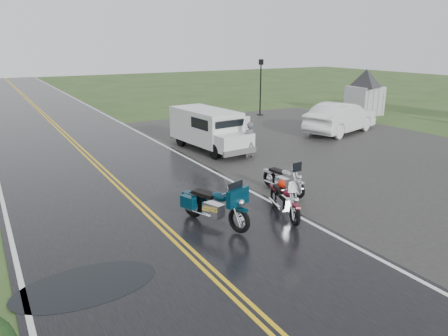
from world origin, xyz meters
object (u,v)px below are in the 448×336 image
person_at_van (249,141)px  sedan_white (341,118)px  van_white (215,138)px  visitor_center (366,81)px  motorcycle_silver (298,183)px  motorcycle_red (295,207)px  lamp_post_far_right (261,87)px  motorcycle_teal (239,210)px

person_at_van → sedan_white: size_ratio=0.31×
van_white → sedan_white: bearing=4.6°
visitor_center → motorcycle_silver: visitor_center is taller
motorcycle_red → lamp_post_far_right: lamp_post_far_right is taller
motorcycle_silver → lamp_post_far_right: (8.56, 14.84, 1.37)m
van_white → lamp_post_far_right: 12.38m
motorcycle_red → motorcycle_teal: (-1.61, 0.36, 0.08)m
sedan_white → lamp_post_far_right: bearing=-13.2°
motorcycle_red → motorcycle_teal: motorcycle_teal is taller
motorcycle_silver → van_white: 5.89m
motorcycle_red → motorcycle_silver: (1.51, 1.72, -0.04)m
sedan_white → lamp_post_far_right: lamp_post_far_right is taller
motorcycle_red → person_at_van: size_ratio=1.34×
motorcycle_red → van_white: bearing=94.3°
van_white → motorcycle_teal: bearing=-119.2°
visitor_center → person_at_van: size_ratio=9.94×
visitor_center → van_white: size_ratio=3.19×
person_at_van → van_white: bearing=-23.0°
motorcycle_silver → van_white: bearing=85.0°
motorcycle_silver → lamp_post_far_right: bearing=55.8°
motorcycle_silver → van_white: (0.08, 5.88, 0.39)m
visitor_center → person_at_van: (-13.74, -6.18, -1.59)m
visitor_center → motorcycle_teal: 22.50m
motorcycle_teal → person_at_van: bearing=36.4°
motorcycle_red → motorcycle_silver: size_ratio=1.07×
motorcycle_teal → sedan_white: (12.18, 8.80, 0.14)m
motorcycle_silver → sedan_white: size_ratio=0.39×
motorcycle_silver → person_at_van: person_at_van is taller
motorcycle_teal → motorcycle_silver: 3.41m
person_at_van → motorcycle_red: bearing=64.4°
sedan_white → visitor_center: bearing=-73.7°
visitor_center → lamp_post_far_right: bearing=153.6°
motorcycle_teal → lamp_post_far_right: lamp_post_far_right is taller
van_white → person_at_van: bearing=-25.9°
van_white → lamp_post_far_right: size_ratio=1.28×
sedan_white → motorcycle_teal: bearing=108.8°
motorcycle_red → van_white: size_ratio=0.43×
motorcycle_silver → person_at_van: size_ratio=1.26×
motorcycle_red → sedan_white: (10.57, 9.17, 0.23)m
sedan_white → lamp_post_far_right: (-0.50, 7.40, 1.10)m
person_at_van → lamp_post_far_right: lamp_post_far_right is taller
visitor_center → lamp_post_far_right: visitor_center is taller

